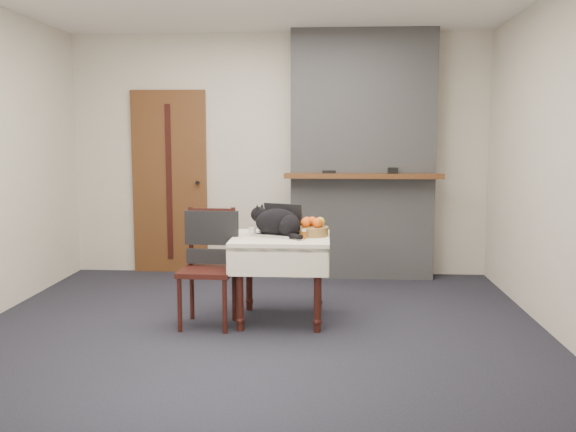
% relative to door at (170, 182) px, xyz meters
% --- Properties ---
extents(ground, '(4.50, 4.50, 0.00)m').
position_rel_door_xyz_m(ground, '(1.20, -1.97, -1.00)').
color(ground, black).
rests_on(ground, ground).
extents(room_shell, '(4.52, 4.01, 2.61)m').
position_rel_door_xyz_m(room_shell, '(1.20, -1.51, 0.76)').
color(room_shell, beige).
rests_on(room_shell, ground).
extents(door, '(0.82, 0.10, 2.00)m').
position_rel_door_xyz_m(door, '(0.00, 0.00, 0.00)').
color(door, brown).
rests_on(door, ground).
extents(chimney, '(1.62, 0.48, 2.60)m').
position_rel_door_xyz_m(chimney, '(2.10, -0.13, 0.30)').
color(chimney, gray).
rests_on(chimney, ground).
extents(side_table, '(0.78, 0.78, 0.70)m').
position_rel_door_xyz_m(side_table, '(1.36, -1.84, -0.41)').
color(side_table, black).
rests_on(side_table, ground).
extents(laptop, '(0.42, 0.40, 0.25)m').
position_rel_door_xyz_m(laptop, '(1.34, -1.76, -0.24)').
color(laptop, '#B7B7BC').
rests_on(laptop, side_table).
extents(cat, '(0.47, 0.39, 0.26)m').
position_rel_door_xyz_m(cat, '(1.34, -1.84, -0.19)').
color(cat, black).
rests_on(cat, side_table).
extents(cream_jar, '(0.06, 0.06, 0.07)m').
position_rel_door_xyz_m(cream_jar, '(1.13, -1.82, -0.27)').
color(cream_jar, silver).
rests_on(cream_jar, side_table).
extents(pill_bottle, '(0.04, 0.04, 0.08)m').
position_rel_door_xyz_m(pill_bottle, '(1.55, -1.97, -0.26)').
color(pill_bottle, '#A24F14').
rests_on(pill_bottle, side_table).
extents(fruit_basket, '(0.26, 0.26, 0.15)m').
position_rel_door_xyz_m(fruit_basket, '(1.61, -1.79, -0.24)').
color(fruit_basket, olive).
rests_on(fruit_basket, side_table).
extents(desk_clutter, '(0.13, 0.11, 0.01)m').
position_rel_door_xyz_m(desk_clutter, '(1.53, -1.80, -0.30)').
color(desk_clutter, black).
rests_on(desk_clutter, side_table).
extents(chair, '(0.45, 0.44, 0.94)m').
position_rel_door_xyz_m(chair, '(0.79, -1.93, -0.40)').
color(chair, black).
rests_on(chair, ground).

